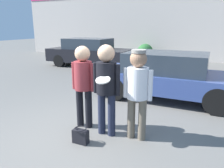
{
  "coord_description": "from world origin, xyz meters",
  "views": [
    {
      "loc": [
        2.21,
        -3.5,
        2.12
      ],
      "look_at": [
        0.4,
        0.39,
        0.99
      ],
      "focal_mm": 35.0,
      "sensor_mm": 36.0,
      "label": 1
    }
  ],
  "objects_px": {
    "person_left": "(83,79)",
    "handbag": "(81,136)",
    "parked_car_far": "(89,52)",
    "shrub": "(145,52)",
    "person_middle_with_frisbee": "(106,82)",
    "parked_car_near": "(167,75)",
    "person_right": "(138,86)"
  },
  "relations": [
    {
      "from": "person_right",
      "to": "handbag",
      "type": "relative_size",
      "value": 5.72
    },
    {
      "from": "person_left",
      "to": "handbag",
      "type": "bearing_deg",
      "value": -64.05
    },
    {
      "from": "person_left",
      "to": "person_right",
      "type": "xyz_separation_m",
      "value": [
        1.2,
        -0.03,
        -0.0
      ]
    },
    {
      "from": "person_right",
      "to": "shrub",
      "type": "bearing_deg",
      "value": 105.82
    },
    {
      "from": "person_middle_with_frisbee",
      "to": "parked_car_far",
      "type": "xyz_separation_m",
      "value": [
        -4.37,
        6.69,
        -0.34
      ]
    },
    {
      "from": "person_middle_with_frisbee",
      "to": "shrub",
      "type": "height_order",
      "value": "person_middle_with_frisbee"
    },
    {
      "from": "person_middle_with_frisbee",
      "to": "shrub",
      "type": "distance_m",
      "value": 10.63
    },
    {
      "from": "person_middle_with_frisbee",
      "to": "person_right",
      "type": "xyz_separation_m",
      "value": [
        0.6,
        0.09,
        -0.05
      ]
    },
    {
      "from": "shrub",
      "to": "person_middle_with_frisbee",
      "type": "bearing_deg",
      "value": -77.43
    },
    {
      "from": "person_right",
      "to": "parked_car_far",
      "type": "height_order",
      "value": "person_right"
    },
    {
      "from": "parked_car_near",
      "to": "handbag",
      "type": "xyz_separation_m",
      "value": [
        -0.9,
        -3.37,
        -0.57
      ]
    },
    {
      "from": "person_left",
      "to": "parked_car_far",
      "type": "relative_size",
      "value": 0.39
    },
    {
      "from": "parked_car_far",
      "to": "parked_car_near",
      "type": "bearing_deg",
      "value": -37.62
    },
    {
      "from": "parked_car_far",
      "to": "handbag",
      "type": "relative_size",
      "value": 14.94
    },
    {
      "from": "person_right",
      "to": "parked_car_near",
      "type": "bearing_deg",
      "value": 89.64
    },
    {
      "from": "shrub",
      "to": "person_left",
      "type": "bearing_deg",
      "value": -80.52
    },
    {
      "from": "parked_car_far",
      "to": "shrub",
      "type": "bearing_deg",
      "value": 60.72
    },
    {
      "from": "person_left",
      "to": "parked_car_near",
      "type": "relative_size",
      "value": 0.4
    },
    {
      "from": "person_right",
      "to": "handbag",
      "type": "height_order",
      "value": "person_right"
    },
    {
      "from": "person_left",
      "to": "parked_car_far",
      "type": "distance_m",
      "value": 7.57
    },
    {
      "from": "shrub",
      "to": "handbag",
      "type": "distance_m",
      "value": 11.08
    },
    {
      "from": "person_left",
      "to": "person_middle_with_frisbee",
      "type": "bearing_deg",
      "value": -11.83
    },
    {
      "from": "parked_car_near",
      "to": "shrub",
      "type": "xyz_separation_m",
      "value": [
        -2.93,
        7.51,
        -0.19
      ]
    },
    {
      "from": "person_left",
      "to": "parked_car_far",
      "type": "bearing_deg",
      "value": 119.87
    },
    {
      "from": "parked_car_far",
      "to": "shrub",
      "type": "xyz_separation_m",
      "value": [
        2.06,
        3.67,
        -0.24
      ]
    },
    {
      "from": "person_middle_with_frisbee",
      "to": "handbag",
      "type": "height_order",
      "value": "person_middle_with_frisbee"
    },
    {
      "from": "person_left",
      "to": "shrub",
      "type": "xyz_separation_m",
      "value": [
        -1.71,
        10.23,
        -0.54
      ]
    },
    {
      "from": "parked_car_far",
      "to": "person_left",
      "type": "bearing_deg",
      "value": -60.13
    },
    {
      "from": "person_middle_with_frisbee",
      "to": "handbag",
      "type": "bearing_deg",
      "value": -118.16
    },
    {
      "from": "person_middle_with_frisbee",
      "to": "parked_car_far",
      "type": "height_order",
      "value": "person_middle_with_frisbee"
    },
    {
      "from": "handbag",
      "to": "parked_car_near",
      "type": "bearing_deg",
      "value": 75.08
    },
    {
      "from": "person_middle_with_frisbee",
      "to": "parked_car_far",
      "type": "bearing_deg",
      "value": 123.15
    }
  ]
}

